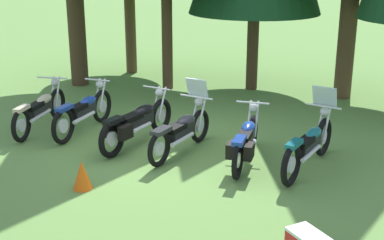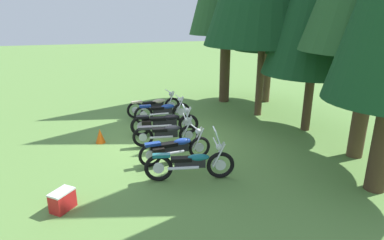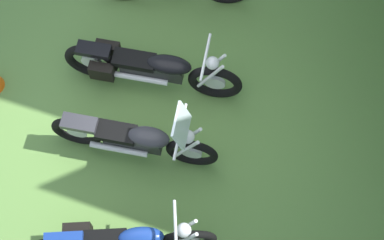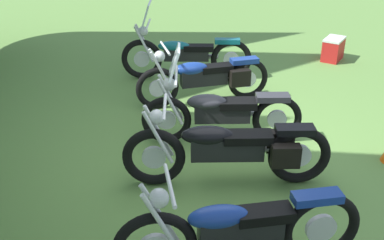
# 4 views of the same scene
# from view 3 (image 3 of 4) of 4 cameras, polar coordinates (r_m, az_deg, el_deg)

# --- Properties ---
(ground_plane) EXTENTS (80.00, 80.00, 0.00)m
(ground_plane) POSITION_cam_3_polar(r_m,az_deg,el_deg) (8.21, -3.77, 0.42)
(ground_plane) COLOR #608C42
(motorcycle_2) EXTENTS (0.80, 2.39, 1.02)m
(motorcycle_2) POSITION_cam_3_polar(r_m,az_deg,el_deg) (8.00, -4.02, 4.88)
(motorcycle_2) COLOR black
(motorcycle_2) RESTS_ON ground_plane
(motorcycle_3) EXTENTS (0.72, 2.14, 1.34)m
(motorcycle_3) POSITION_cam_3_polar(r_m,az_deg,el_deg) (7.59, -5.28, -1.79)
(motorcycle_3) COLOR black
(motorcycle_3) RESTS_ON ground_plane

